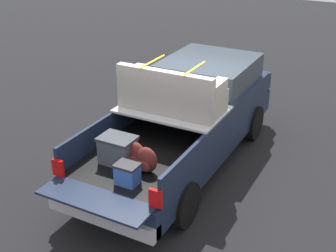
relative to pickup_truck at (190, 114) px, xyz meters
name	(u,v)px	position (x,y,z in m)	size (l,w,h in m)	color
ground_plane	(182,163)	(-0.36, 0.00, -0.95)	(40.00, 40.00, 0.00)	black
pickup_truck	(190,114)	(0.00, 0.00, 0.00)	(6.05, 2.06, 2.23)	#162138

